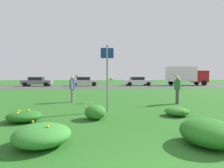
% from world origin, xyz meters
% --- Properties ---
extents(ground_plane, '(120.00, 120.00, 0.00)m').
position_xyz_m(ground_plane, '(0.00, 12.58, 0.00)').
color(ground_plane, '#26601E').
extents(highway_strip, '(120.00, 9.58, 0.01)m').
position_xyz_m(highway_strip, '(0.00, 25.16, 0.00)').
color(highway_strip, '#424244').
rests_on(highway_strip, ground).
extents(highway_center_stripe, '(120.00, 0.16, 0.00)m').
position_xyz_m(highway_center_stripe, '(0.00, 25.16, 0.01)').
color(highway_center_stripe, yellow).
rests_on(highway_center_stripe, ground).
extents(daylily_clump_mid_right, '(0.78, 0.79, 0.57)m').
position_xyz_m(daylily_clump_mid_right, '(-1.68, 4.77, 0.27)').
color(daylily_clump_mid_right, '#2D7526').
rests_on(daylily_clump_mid_right, ground).
extents(daylily_clump_near_camera, '(1.17, 0.96, 0.43)m').
position_xyz_m(daylily_clump_near_camera, '(-4.12, 4.67, 0.19)').
color(daylily_clump_near_camera, '#23661E').
rests_on(daylily_clump_near_camera, ground).
extents(daylily_clump_front_left, '(1.19, 1.30, 0.60)m').
position_xyz_m(daylily_clump_front_left, '(0.83, 2.05, 0.30)').
color(daylily_clump_front_left, '#23661E').
rests_on(daylily_clump_front_left, ground).
extents(daylily_clump_front_right, '(0.96, 0.90, 0.35)m').
position_xyz_m(daylily_clump_front_right, '(1.55, 4.99, 0.18)').
color(daylily_clump_front_right, '#2D7526').
rests_on(daylily_clump_front_right, ground).
extents(daylily_clump_front_center, '(1.28, 1.23, 0.52)m').
position_xyz_m(daylily_clump_front_center, '(-2.90, 2.43, 0.24)').
color(daylily_clump_front_center, '#337F2D').
rests_on(daylily_clump_front_center, ground).
extents(sign_post_near_path, '(0.56, 0.10, 2.92)m').
position_xyz_m(sign_post_near_path, '(-1.14, 6.09, 1.76)').
color(sign_post_near_path, '#93969B').
rests_on(sign_post_near_path, ground).
extents(person_thrower_blue_shirt, '(0.54, 0.52, 1.70)m').
position_xyz_m(person_thrower_blue_shirt, '(-2.99, 9.22, 0.95)').
color(person_thrower_blue_shirt, '#2D4C9E').
rests_on(person_thrower_blue_shirt, ground).
extents(person_catcher_green_shirt, '(0.49, 0.52, 1.76)m').
position_xyz_m(person_catcher_green_shirt, '(3.00, 7.90, 0.94)').
color(person_catcher_green_shirt, '#287038').
rests_on(person_catcher_green_shirt, ground).
extents(frisbee_lime, '(0.29, 0.27, 0.17)m').
position_xyz_m(frisbee_lime, '(-0.68, 9.03, 1.38)').
color(frisbee_lime, '#8CD133').
extents(car_gray_leftmost, '(4.50, 2.00, 1.45)m').
position_xyz_m(car_gray_leftmost, '(-10.55, 27.31, 0.74)').
color(car_gray_leftmost, slate).
rests_on(car_gray_leftmost, ground).
extents(car_silver_center_left, '(4.50, 2.00, 1.45)m').
position_xyz_m(car_silver_center_left, '(-3.21, 27.31, 0.74)').
color(car_silver_center_left, '#B7BABF').
rests_on(car_silver_center_left, ground).
extents(car_white_center_right, '(4.50, 2.00, 1.45)m').
position_xyz_m(car_white_center_right, '(5.65, 27.31, 0.74)').
color(car_white_center_right, silver).
rests_on(car_white_center_right, ground).
extents(box_truck_red, '(6.70, 2.46, 3.20)m').
position_xyz_m(box_truck_red, '(14.15, 27.31, 1.80)').
color(box_truck_red, maroon).
rests_on(box_truck_red, ground).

